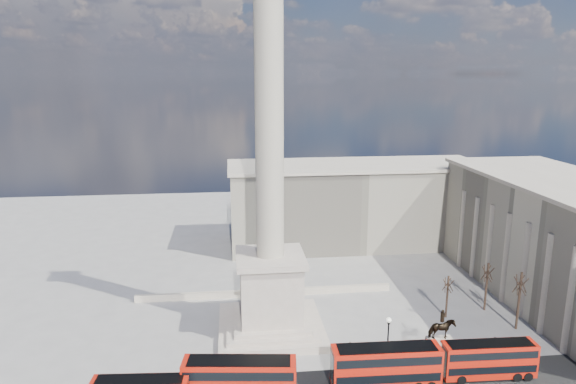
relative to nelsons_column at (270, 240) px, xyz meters
The scene contains 16 objects.
ground 13.85m from the nelsons_column, 90.00° to the right, with size 180.00×180.00×0.00m, color gray.
nelsons_column is the anchor object (origin of this frame).
balustrade_wall 16.55m from the nelsons_column, 90.00° to the left, with size 40.00×0.60×1.10m, color #BFB39F.
building_east 45.42m from the nelsons_column, ahead, with size 19.00×46.00×18.60m.
building_northeast 40.57m from the nelsons_column, 60.26° to the left, with size 51.00×17.00×16.60m.
red_bus_b 18.96m from the nelsons_column, 106.39° to the right, with size 12.19×4.12×4.84m.
red_bus_c 21.28m from the nelsons_column, 51.12° to the right, with size 12.12×3.17×4.88m.
red_bus_d 29.66m from the nelsons_column, 30.41° to the right, with size 10.75×2.84×4.33m.
victorian_lamp 19.23m from the nelsons_column, 41.24° to the right, with size 0.57×0.57×6.66m.
equestrian_statue 24.61m from the nelsons_column, 33.10° to the right, with size 3.72×2.79×7.82m.
bare_tree_near 34.12m from the nelsons_column, ahead, with size 1.98×1.98×8.64m.
bare_tree_mid 26.42m from the nelsons_column, ahead, with size 1.74×1.74×6.59m.
bare_tree_far 32.72m from the nelsons_column, ahead, with size 1.88×1.88×7.69m.
pedestrian_walking 31.37m from the nelsons_column, 16.96° to the right, with size 0.65×0.42×1.77m, color black.
pedestrian_standing 32.34m from the nelsons_column, 18.79° to the right, with size 0.90×0.70×1.85m, color black.
pedestrian_crossing 16.95m from the nelsons_column, 39.70° to the right, with size 1.08×0.45×1.84m, color black.
Camera 1 is at (-4.97, -58.80, 34.05)m, focal length 32.00 mm.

